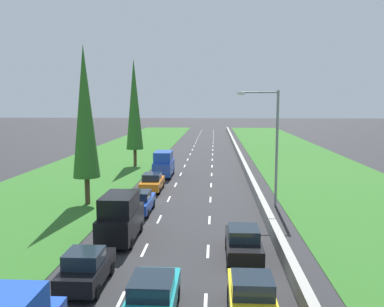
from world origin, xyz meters
TOP-DOWN VIEW (x-y plane):
  - ground_plane at (0.00, 60.00)m, footprint 300.00×300.00m
  - grass_verge_left at (-12.65, 60.00)m, footprint 14.00×140.00m
  - grass_verge_right at (14.35, 60.00)m, footprint 14.00×140.00m
  - median_barrier at (5.70, 60.00)m, footprint 0.44×120.00m
  - lane_markings at (0.00, 60.00)m, footprint 3.64×116.00m
  - black_hatchback_left_lane at (-3.54, 16.40)m, footprint 1.74×3.90m
  - black_van_left_lane at (-3.42, 22.52)m, footprint 1.96×4.90m
  - blue_sedan_left_lane at (-3.43, 28.63)m, footprint 1.82×4.50m
  - orange_sedan_left_lane at (-3.63, 36.13)m, footprint 1.82×4.50m
  - yellow_hatchback_right_lane at (3.50, 14.16)m, footprint 1.74×3.90m
  - black_sedan_right_lane at (3.61, 20.29)m, footprint 1.82×4.50m
  - blue_van_left_lane_sixth at (-3.46, 43.31)m, footprint 1.96×4.90m
  - teal_sedan_centre_lane at (-0.23, 13.94)m, footprint 1.82×4.50m
  - poplar_tree_second at (-8.04, 30.94)m, footprint 2.11×2.11m
  - poplar_tree_third at (-8.02, 50.55)m, footprint 2.14×2.14m
  - street_light_mast at (6.52, 31.15)m, footprint 3.20×0.28m

SIDE VIEW (x-z plane):
  - ground_plane at x=0.00m, z-range 0.00..0.00m
  - lane_markings at x=0.00m, z-range 0.00..0.01m
  - grass_verge_left at x=-12.65m, z-range 0.00..0.04m
  - grass_verge_right at x=14.35m, z-range 0.00..0.04m
  - median_barrier at x=5.70m, z-range 0.00..0.85m
  - blue_sedan_left_lane at x=-3.43m, z-range -0.01..1.63m
  - orange_sedan_left_lane at x=-3.63m, z-range -0.01..1.63m
  - black_sedan_right_lane at x=3.61m, z-range -0.01..1.63m
  - teal_sedan_centre_lane at x=-0.23m, z-range -0.01..1.63m
  - black_hatchback_left_lane at x=-3.54m, z-range -0.02..1.70m
  - yellow_hatchback_right_lane at x=3.50m, z-range -0.02..1.70m
  - black_van_left_lane at x=-3.42m, z-range -0.01..2.81m
  - blue_van_left_lane_sixth at x=-3.46m, z-range -0.01..2.81m
  - street_light_mast at x=6.52m, z-range 0.73..9.73m
  - poplar_tree_second at x=-8.04m, z-range 1.05..13.63m
  - poplar_tree_third at x=-8.02m, z-range 1.05..14.57m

